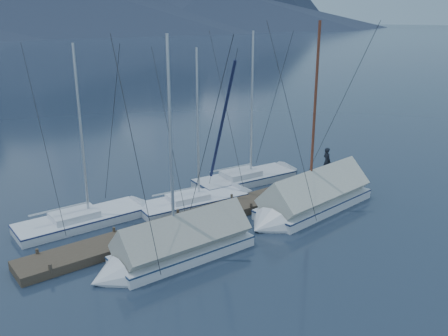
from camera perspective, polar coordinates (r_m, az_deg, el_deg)
The scene contains 9 objects.
ground at distance 20.05m, azimuth 3.53°, elevation -7.38°, with size 1000.00×1000.00×0.00m, color #151F2F.
dock at distance 21.41m, azimuth -0.00°, elevation -5.34°, with size 18.00×1.50×0.54m.
mooring_posts at distance 21.04m, azimuth -1.08°, elevation -5.06°, with size 15.12×1.52×0.35m.
sailboat_open_left at distance 21.54m, azimuth -14.82°, elevation -5.71°, with size 6.30×2.70×8.30m.
sailboat_open_mid at distance 22.74m, azimuth -2.08°, elevation -3.85°, with size 6.18×2.62×7.97m.
sailboat_open_right at distance 25.96m, azimuth 4.03°, elevation -1.07°, with size 6.67×2.80×8.64m.
sailboat_covered_near at distance 21.97m, azimuth 10.00°, elevation -4.00°, with size 7.33×3.10×9.30m.
sailboat_covered_far at distance 17.58m, azimuth -6.34°, elevation -9.70°, with size 6.29×2.67×8.79m.
person at distance 26.00m, azimuth 12.27°, elevation 0.79°, with size 0.56×0.36×1.52m, color black.
Camera 1 is at (-12.06, -13.57, 8.49)m, focal length 38.00 mm.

